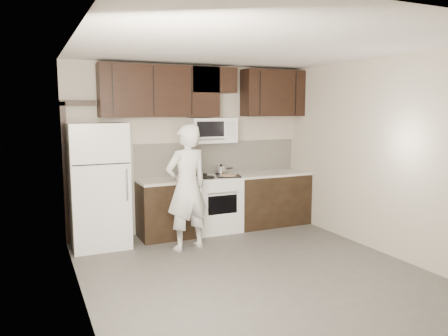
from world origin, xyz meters
TOP-DOWN VIEW (x-y plane):
  - floor at (0.00, 0.00)m, footprint 4.50×4.50m
  - back_wall at (0.00, 2.25)m, footprint 4.00×0.00m
  - ceiling at (0.00, 0.00)m, footprint 4.50×4.50m
  - counter_run at (0.60, 1.94)m, footprint 2.95×0.64m
  - stove at (0.30, 1.94)m, footprint 0.76×0.66m
  - backsplash at (0.50, 2.24)m, footprint 2.90×0.02m
  - upper_cabinets at (0.21, 2.08)m, footprint 3.48×0.35m
  - microwave at (0.30, 2.06)m, footprint 0.76×0.42m
  - refrigerator at (-1.55, 1.89)m, footprint 0.80×0.76m
  - door_trim at (-1.92, 2.21)m, footprint 0.50×0.08m
  - saucepan at (0.48, 2.09)m, footprint 0.32×0.18m
  - baking_tray at (0.48, 1.79)m, footprint 0.44×0.38m
  - pizza at (0.48, 1.79)m, footprint 0.32×0.32m
  - person at (-0.43, 1.24)m, footprint 0.73×0.56m

SIDE VIEW (x-z plane):
  - floor at x=0.00m, z-range 0.00..0.00m
  - counter_run at x=0.60m, z-range 0.00..0.91m
  - stove at x=0.30m, z-range -0.01..0.93m
  - person at x=-0.43m, z-range 0.00..1.79m
  - refrigerator at x=-1.55m, z-range 0.00..1.80m
  - baking_tray at x=0.48m, z-range 0.91..0.93m
  - pizza at x=0.48m, z-range 0.93..0.95m
  - saucepan at x=0.48m, z-range 0.89..1.07m
  - backsplash at x=0.50m, z-range 0.91..1.45m
  - door_trim at x=-1.92m, z-range 0.19..2.31m
  - back_wall at x=0.00m, z-range -0.65..3.35m
  - microwave at x=0.30m, z-range 1.45..1.85m
  - upper_cabinets at x=0.21m, z-range 1.89..2.67m
  - ceiling at x=0.00m, z-range 2.70..2.70m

